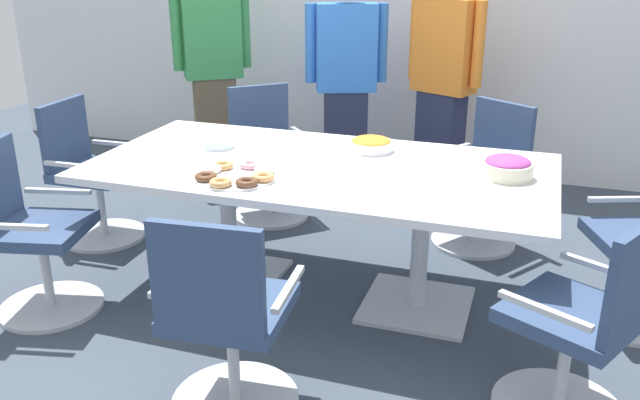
{
  "coord_description": "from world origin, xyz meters",
  "views": [
    {
      "loc": [
        1.07,
        -3.17,
        1.82
      ],
      "look_at": [
        0.0,
        0.0,
        0.55
      ],
      "focal_mm": 37.6,
      "sensor_mm": 36.0,
      "label": 1
    }
  ],
  "objects_px": {
    "office_chair_4": "(31,239)",
    "plate_stack": "(218,143)",
    "office_chair_6": "(583,332)",
    "person_standing_2": "(443,81)",
    "person_standing_0": "(213,67)",
    "person_standing_1": "(346,81)",
    "snack_bowl_chips_orange": "(371,144)",
    "office_chair_3": "(91,179)",
    "office_chair_5": "(226,327)",
    "donut_platter": "(236,175)",
    "office_chair_1": "(483,183)",
    "snack_bowl_candy_mix": "(508,167)",
    "office_chair_2": "(267,160)",
    "conference_table": "(320,187)"
  },
  "relations": [
    {
      "from": "office_chair_4",
      "to": "plate_stack",
      "type": "bearing_deg",
      "value": 123.95
    },
    {
      "from": "office_chair_6",
      "to": "person_standing_2",
      "type": "relative_size",
      "value": 0.52
    },
    {
      "from": "person_standing_0",
      "to": "person_standing_1",
      "type": "xyz_separation_m",
      "value": [
        1.06,
        0.09,
        -0.06
      ]
    },
    {
      "from": "snack_bowl_chips_orange",
      "to": "office_chair_6",
      "type": "bearing_deg",
      "value": -42.03
    },
    {
      "from": "office_chair_3",
      "to": "person_standing_1",
      "type": "xyz_separation_m",
      "value": [
        1.3,
        1.4,
        0.47
      ]
    },
    {
      "from": "office_chair_5",
      "to": "donut_platter",
      "type": "height_order",
      "value": "office_chair_5"
    },
    {
      "from": "office_chair_4",
      "to": "plate_stack",
      "type": "xyz_separation_m",
      "value": [
        0.71,
        0.77,
        0.37
      ]
    },
    {
      "from": "office_chair_1",
      "to": "office_chair_5",
      "type": "bearing_deg",
      "value": 102.82
    },
    {
      "from": "office_chair_5",
      "to": "office_chair_4",
      "type": "bearing_deg",
      "value": 156.44
    },
    {
      "from": "snack_bowl_candy_mix",
      "to": "donut_platter",
      "type": "bearing_deg",
      "value": -160.51
    },
    {
      "from": "snack_bowl_candy_mix",
      "to": "office_chair_2",
      "type": "bearing_deg",
      "value": 151.85
    },
    {
      "from": "office_chair_5",
      "to": "plate_stack",
      "type": "relative_size",
      "value": 5.02
    },
    {
      "from": "office_chair_2",
      "to": "office_chair_5",
      "type": "height_order",
      "value": "same"
    },
    {
      "from": "office_chair_6",
      "to": "office_chair_2",
      "type": "bearing_deg",
      "value": 77.75
    },
    {
      "from": "office_chair_4",
      "to": "snack_bowl_candy_mix",
      "type": "xyz_separation_m",
      "value": [
        2.3,
        0.75,
        0.4
      ]
    },
    {
      "from": "snack_bowl_candy_mix",
      "to": "snack_bowl_chips_orange",
      "type": "bearing_deg",
      "value": 162.78
    },
    {
      "from": "office_chair_5",
      "to": "snack_bowl_candy_mix",
      "type": "bearing_deg",
      "value": 46.25
    },
    {
      "from": "office_chair_1",
      "to": "donut_platter",
      "type": "distance_m",
      "value": 1.76
    },
    {
      "from": "office_chair_3",
      "to": "person_standing_0",
      "type": "bearing_deg",
      "value": 168.0
    },
    {
      "from": "person_standing_2",
      "to": "office_chair_5",
      "type": "bearing_deg",
      "value": 106.64
    },
    {
      "from": "office_chair_4",
      "to": "person_standing_0",
      "type": "distance_m",
      "value": 2.28
    },
    {
      "from": "office_chair_1",
      "to": "office_chair_3",
      "type": "height_order",
      "value": "same"
    },
    {
      "from": "office_chair_2",
      "to": "office_chair_6",
      "type": "xyz_separation_m",
      "value": [
        2.05,
        -1.68,
        0.0
      ]
    },
    {
      "from": "conference_table",
      "to": "office_chair_4",
      "type": "relative_size",
      "value": 2.64
    },
    {
      "from": "conference_table",
      "to": "office_chair_6",
      "type": "bearing_deg",
      "value": -27.59
    },
    {
      "from": "conference_table",
      "to": "person_standing_2",
      "type": "height_order",
      "value": "person_standing_2"
    },
    {
      "from": "conference_table",
      "to": "plate_stack",
      "type": "relative_size",
      "value": 13.24
    },
    {
      "from": "person_standing_0",
      "to": "office_chair_5",
      "type": "bearing_deg",
      "value": 81.18
    },
    {
      "from": "person_standing_1",
      "to": "conference_table",
      "type": "bearing_deg",
      "value": 80.7
    },
    {
      "from": "person_standing_0",
      "to": "plate_stack",
      "type": "xyz_separation_m",
      "value": [
        0.77,
        -1.45,
        -0.16
      ]
    },
    {
      "from": "snack_bowl_chips_orange",
      "to": "donut_platter",
      "type": "relative_size",
      "value": 0.61
    },
    {
      "from": "donut_platter",
      "to": "snack_bowl_chips_orange",
      "type": "bearing_deg",
      "value": 53.22
    },
    {
      "from": "office_chair_3",
      "to": "snack_bowl_candy_mix",
      "type": "distance_m",
      "value": 2.63
    },
    {
      "from": "conference_table",
      "to": "snack_bowl_chips_orange",
      "type": "distance_m",
      "value": 0.41
    },
    {
      "from": "plate_stack",
      "to": "snack_bowl_candy_mix",
      "type": "bearing_deg",
      "value": -0.62
    },
    {
      "from": "office_chair_2",
      "to": "office_chair_6",
      "type": "bearing_deg",
      "value": 98.24
    },
    {
      "from": "office_chair_6",
      "to": "person_standing_2",
      "type": "height_order",
      "value": "person_standing_2"
    },
    {
      "from": "office_chair_1",
      "to": "snack_bowl_chips_orange",
      "type": "bearing_deg",
      "value": 82.01
    },
    {
      "from": "person_standing_2",
      "to": "office_chair_3",
      "type": "bearing_deg",
      "value": 60.34
    },
    {
      "from": "office_chair_1",
      "to": "office_chair_3",
      "type": "distance_m",
      "value": 2.53
    },
    {
      "from": "conference_table",
      "to": "person_standing_0",
      "type": "height_order",
      "value": "person_standing_0"
    },
    {
      "from": "office_chair_2",
      "to": "donut_platter",
      "type": "relative_size",
      "value": 2.23
    },
    {
      "from": "office_chair_2",
      "to": "person_standing_0",
      "type": "distance_m",
      "value": 1.04
    },
    {
      "from": "office_chair_1",
      "to": "person_standing_0",
      "type": "height_order",
      "value": "person_standing_0"
    },
    {
      "from": "person_standing_0",
      "to": "snack_bowl_candy_mix",
      "type": "relative_size",
      "value": 7.07
    },
    {
      "from": "snack_bowl_chips_orange",
      "to": "office_chair_3",
      "type": "bearing_deg",
      "value": -177.41
    },
    {
      "from": "office_chair_6",
      "to": "office_chair_3",
      "type": "bearing_deg",
      "value": 99.62
    },
    {
      "from": "person_standing_2",
      "to": "conference_table",
      "type": "bearing_deg",
      "value": 102.36
    },
    {
      "from": "office_chair_3",
      "to": "plate_stack",
      "type": "distance_m",
      "value": 1.08
    },
    {
      "from": "snack_bowl_candy_mix",
      "to": "plate_stack",
      "type": "bearing_deg",
      "value": 179.38
    }
  ]
}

